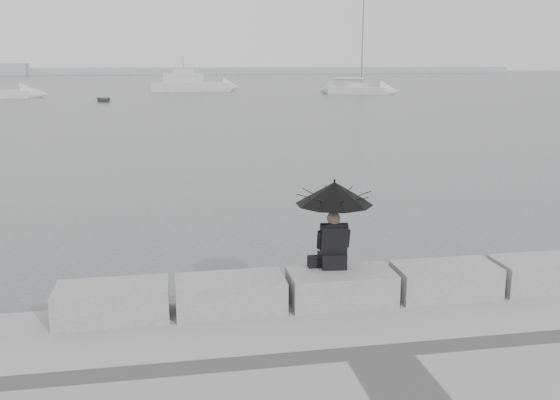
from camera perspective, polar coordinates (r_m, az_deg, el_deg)
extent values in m
plane|color=#414446|center=(10.35, 4.84, -10.95)|extent=(360.00, 360.00, 0.00)
cube|color=slate|center=(9.37, -15.09, -9.03)|extent=(1.60, 0.80, 0.50)
cube|color=slate|center=(9.37, -4.56, -8.61)|extent=(1.60, 0.80, 0.50)
cube|color=slate|center=(9.67, 5.62, -7.94)|extent=(1.60, 0.80, 0.50)
cube|color=slate|center=(10.24, 14.88, -7.11)|extent=(1.60, 0.80, 0.50)
cube|color=slate|center=(11.05, 22.94, -6.23)|extent=(1.60, 0.80, 0.50)
sphere|color=#726056|center=(9.56, 4.93, -1.67)|extent=(0.21, 0.21, 0.21)
cylinder|color=black|center=(9.53, 4.95, -1.28)|extent=(0.02, 0.02, 1.00)
cone|color=black|center=(9.46, 4.99, 0.65)|extent=(1.19, 1.19, 0.34)
sphere|color=black|center=(9.42, 5.01, 1.79)|extent=(0.04, 0.04, 0.04)
cube|color=black|center=(9.74, 3.37, -5.63)|extent=(0.27, 0.15, 0.17)
cube|color=#989B9D|center=(164.18, -9.57, 11.57)|extent=(180.00, 6.00, 1.60)
cube|color=silver|center=(74.33, 7.10, 9.88)|extent=(7.03, 4.93, 0.90)
cube|color=silver|center=(74.30, 7.11, 10.34)|extent=(2.78, 2.42, 0.50)
cylinder|color=gray|center=(74.28, 7.24, 14.85)|extent=(0.16, 0.16, 12.00)
cylinder|color=gray|center=(74.27, 7.13, 10.84)|extent=(3.44, 1.63, 0.10)
cube|color=silver|center=(80.22, -8.07, 10.17)|extent=(9.96, 3.49, 1.20)
cube|color=silver|center=(80.18, -8.10, 10.96)|extent=(5.04, 2.54, 1.20)
cube|color=silver|center=(80.16, -8.12, 11.60)|extent=(2.55, 1.77, 0.60)
cylinder|color=gray|center=(80.14, -8.14, 12.39)|extent=(0.08, 0.08, 1.60)
imported|color=gray|center=(63.26, -15.83, 8.87)|extent=(3.06, 2.06, 0.48)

